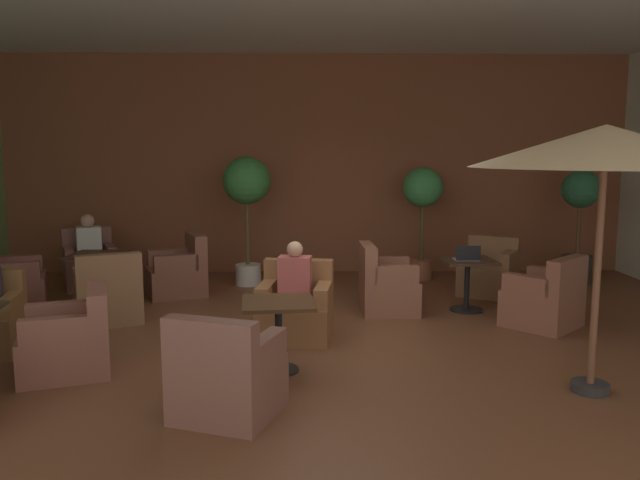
% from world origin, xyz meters
% --- Properties ---
extents(ground_plane, '(10.69, 8.20, 0.02)m').
position_xyz_m(ground_plane, '(0.00, 0.00, -0.01)').
color(ground_plane, brown).
extents(wall_back_brick, '(10.69, 0.08, 3.68)m').
position_xyz_m(wall_back_brick, '(0.00, 4.06, 1.84)').
color(wall_back_brick, brown).
rests_on(wall_back_brick, ground_plane).
extents(cafe_table_front_left, '(0.70, 0.70, 0.68)m').
position_xyz_m(cafe_table_front_left, '(1.94, 1.30, 0.49)').
color(cafe_table_front_left, black).
rests_on(cafe_table_front_left, ground_plane).
extents(armchair_front_left_north, '(0.99, 0.99, 0.84)m').
position_xyz_m(armchair_front_left_north, '(2.49, 2.21, 0.32)').
color(armchair_front_left_north, brown).
rests_on(armchair_front_left_north, ground_plane).
extents(armchair_front_left_east, '(0.73, 0.80, 0.88)m').
position_xyz_m(armchair_front_left_east, '(0.87, 1.27, 0.32)').
color(armchair_front_left_east, '#915940').
rests_on(armchair_front_left_east, ground_plane).
extents(armchair_front_left_south, '(1.06, 1.06, 0.86)m').
position_xyz_m(armchair_front_left_south, '(2.68, 0.53, 0.32)').
color(armchair_front_left_south, '#915741').
rests_on(armchair_front_left_south, ground_plane).
extents(cafe_table_front_right, '(0.75, 0.75, 0.68)m').
position_xyz_m(cafe_table_front_right, '(-3.03, 1.85, 0.55)').
color(cafe_table_front_right, black).
rests_on(cafe_table_front_right, ground_plane).
extents(armchair_front_right_north, '(0.99, 1.00, 0.88)m').
position_xyz_m(armchair_front_right_north, '(-2.58, 0.84, 0.32)').
color(armchair_front_right_north, '#8B603E').
rests_on(armchair_front_right_north, ground_plane).
extents(armchair_front_right_east, '(1.00, 0.96, 0.89)m').
position_xyz_m(armchair_front_right_east, '(-2.01, 2.27, 0.33)').
color(armchair_front_right_east, brown).
rests_on(armchair_front_right_east, ground_plane).
extents(armchair_front_right_south, '(0.97, 0.98, 0.90)m').
position_xyz_m(armchair_front_right_south, '(-3.49, 2.85, 0.33)').
color(armchair_front_right_south, brown).
rests_on(armchair_front_right_south, ground_plane).
extents(armchair_front_right_west, '(0.99, 0.95, 0.91)m').
position_xyz_m(armchair_front_right_west, '(-4.06, 1.47, 0.34)').
color(armchair_front_right_west, '#8E5145').
rests_on(armchair_front_right_west, ground_plane).
extents(armchair_mid_center_south, '(0.97, 0.93, 0.80)m').
position_xyz_m(armchair_mid_center_south, '(-2.37, -0.95, 0.30)').
color(armchair_mid_center_south, '#925746').
rests_on(armchair_mid_center_south, ground_plane).
extents(cafe_table_rear_right, '(0.72, 0.72, 0.68)m').
position_xyz_m(cafe_table_rear_right, '(-0.42, -0.93, 0.51)').
color(cafe_table_rear_right, black).
rests_on(cafe_table_rear_right, ground_plane).
extents(armchair_rear_right_north, '(0.88, 0.85, 0.85)m').
position_xyz_m(armchair_rear_right_north, '(-0.28, 0.15, 0.31)').
color(armchair_rear_right_north, '#915C36').
rests_on(armchair_rear_right_north, ground_plane).
extents(armchair_rear_right_east, '(0.93, 0.93, 0.85)m').
position_xyz_m(armchair_rear_right_east, '(-0.78, -1.94, 0.32)').
color(armchair_rear_right_east, brown).
rests_on(armchair_rear_right_east, ground_plane).
extents(patio_umbrella_tall_red, '(2.21, 2.21, 2.29)m').
position_xyz_m(patio_umbrella_tall_red, '(2.31, -1.49, 2.10)').
color(patio_umbrella_tall_red, '#2D2D2D').
rests_on(patio_umbrella_tall_red, ground_plane).
extents(potted_tree_left_corner, '(0.73, 0.73, 2.00)m').
position_xyz_m(potted_tree_left_corner, '(-1.07, 2.95, 1.46)').
color(potted_tree_left_corner, silver).
rests_on(potted_tree_left_corner, ground_plane).
extents(potted_tree_mid_left, '(0.59, 0.59, 1.79)m').
position_xyz_m(potted_tree_mid_left, '(4.12, 2.98, 1.11)').
color(potted_tree_mid_left, '#34322F').
rests_on(potted_tree_mid_left, ground_plane).
extents(potted_tree_mid_right, '(0.64, 0.64, 1.82)m').
position_xyz_m(potted_tree_mid_right, '(1.71, 3.36, 1.31)').
color(potted_tree_mid_right, '#A66041').
rests_on(potted_tree_mid_right, ground_plane).
extents(patron_blue_shirt, '(0.38, 0.26, 0.69)m').
position_xyz_m(patron_blue_shirt, '(-0.28, 0.10, 0.71)').
color(patron_blue_shirt, '#B8544E').
rests_on(patron_blue_shirt, ground_plane).
extents(patron_with_friend, '(0.43, 0.38, 0.68)m').
position_xyz_m(patron_with_friend, '(-3.47, 2.81, 0.75)').
color(patron_with_friend, silver).
rests_on(patron_with_friend, ground_plane).
extents(iced_drink_cup, '(0.08, 0.08, 0.11)m').
position_xyz_m(iced_drink_cup, '(2.03, 1.24, 0.74)').
color(iced_drink_cup, silver).
rests_on(iced_drink_cup, cafe_table_front_left).
extents(open_laptop, '(0.32, 0.23, 0.20)m').
position_xyz_m(open_laptop, '(1.91, 1.22, 0.73)').
color(open_laptop, '#9EA0A5').
rests_on(open_laptop, cafe_table_front_left).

